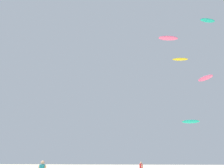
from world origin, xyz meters
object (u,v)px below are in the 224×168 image
object	(u,v)px
kite_aloft_1	(191,122)
kite_aloft_4	(205,78)
kite_aloft_6	(168,38)
kite_aloft_5	(180,59)
kite_aloft_3	(208,20)
person_midground	(141,168)

from	to	relation	value
kite_aloft_1	kite_aloft_4	bearing A→B (deg)	-46.30
kite_aloft_1	kite_aloft_6	size ratio (longest dim) A/B	1.13
kite_aloft_5	kite_aloft_1	bearing A→B (deg)	68.21
kite_aloft_5	kite_aloft_4	bearing A→B (deg)	22.43
kite_aloft_3	person_midground	bearing A→B (deg)	-134.67
person_midground	kite_aloft_3	distance (m)	32.47
kite_aloft_4	kite_aloft_1	bearing A→B (deg)	133.70
kite_aloft_5	kite_aloft_6	world-z (taller)	kite_aloft_5
person_midground	kite_aloft_4	bearing A→B (deg)	37.58
kite_aloft_1	kite_aloft_5	xyz separation A→B (m)	(-2.18, -5.45, 12.23)
kite_aloft_3	kite_aloft_6	distance (m)	11.86
kite_aloft_4	kite_aloft_6	bearing A→B (deg)	-124.50
kite_aloft_3	kite_aloft_5	distance (m)	9.14
kite_aloft_3	kite_aloft_6	bearing A→B (deg)	-147.70
kite_aloft_1	kite_aloft_3	xyz separation A→B (m)	(2.17, -11.65, 17.36)
kite_aloft_3	kite_aloft_5	bearing A→B (deg)	125.05
person_midground	kite_aloft_4	world-z (taller)	kite_aloft_4
kite_aloft_4	kite_aloft_5	distance (m)	6.76
kite_aloft_4	kite_aloft_6	xyz separation A→B (m)	(-9.47, -13.77, 2.45)
person_midground	kite_aloft_3	bearing A→B (deg)	26.36
kite_aloft_1	kite_aloft_5	bearing A→B (deg)	-111.79
kite_aloft_1	kite_aloft_5	world-z (taller)	kite_aloft_5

